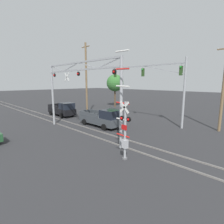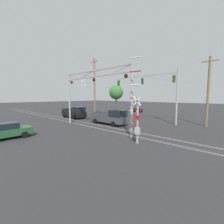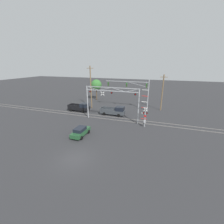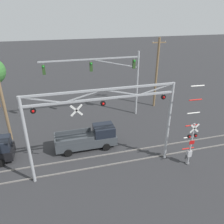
{
  "view_description": "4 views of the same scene",
  "coord_description": "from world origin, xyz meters",
  "px_view_note": "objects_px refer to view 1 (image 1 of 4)",
  "views": [
    {
      "loc": [
        14.0,
        4.48,
        5.04
      ],
      "look_at": [
        1.63,
        16.8,
        2.02
      ],
      "focal_mm": 28.0,
      "sensor_mm": 36.0,
      "label": 1
    },
    {
      "loc": [
        13.57,
        2.62,
        3.84
      ],
      "look_at": [
        0.03,
        17.03,
        1.79
      ],
      "focal_mm": 24.0,
      "sensor_mm": 36.0,
      "label": 2
    },
    {
      "loc": [
        9.5,
        -13.51,
        11.29
      ],
      "look_at": [
        0.39,
        13.11,
        2.12
      ],
      "focal_mm": 24.0,
      "sensor_mm": 36.0,
      "label": 3
    },
    {
      "loc": [
        -3.12,
        0.18,
        11.79
      ],
      "look_at": [
        1.05,
        15.41,
        4.34
      ],
      "focal_mm": 35.0,
      "sensor_mm": 36.0,
      "label": 4
    }
  ],
  "objects_px": {
    "crossing_gantry": "(79,85)",
    "utility_pole_left": "(86,79)",
    "pickup_truck_following": "(63,110)",
    "traffic_signal_span": "(161,80)",
    "utility_pole_right": "(224,87)",
    "background_tree_beyond_span": "(115,83)",
    "crossing_signal_mast": "(124,127)",
    "pickup_truck_lead": "(102,118)"
  },
  "relations": [
    {
      "from": "utility_pole_right",
      "to": "background_tree_beyond_span",
      "type": "xyz_separation_m",
      "value": [
        -19.96,
        5.06,
        0.25
      ]
    },
    {
      "from": "crossing_signal_mast",
      "to": "utility_pole_left",
      "type": "distance_m",
      "value": 17.14
    },
    {
      "from": "traffic_signal_span",
      "to": "pickup_truck_lead",
      "type": "xyz_separation_m",
      "value": [
        -4.01,
        -5.72,
        -4.32
      ]
    },
    {
      "from": "utility_pole_left",
      "to": "background_tree_beyond_span",
      "type": "bearing_deg",
      "value": 106.31
    },
    {
      "from": "crossing_signal_mast",
      "to": "utility_pole_left",
      "type": "bearing_deg",
      "value": 151.43
    },
    {
      "from": "pickup_truck_following",
      "to": "utility_pole_left",
      "type": "bearing_deg",
      "value": 65.44
    },
    {
      "from": "crossing_gantry",
      "to": "utility_pole_left",
      "type": "relative_size",
      "value": 1.03
    },
    {
      "from": "utility_pole_left",
      "to": "background_tree_beyond_span",
      "type": "xyz_separation_m",
      "value": [
        -2.63,
        8.99,
        -0.73
      ]
    },
    {
      "from": "traffic_signal_span",
      "to": "pickup_truck_lead",
      "type": "bearing_deg",
      "value": -125.05
    },
    {
      "from": "crossing_signal_mast",
      "to": "background_tree_beyond_span",
      "type": "distance_m",
      "value": 24.48
    },
    {
      "from": "traffic_signal_span",
      "to": "pickup_truck_lead",
      "type": "distance_m",
      "value": 8.22
    },
    {
      "from": "pickup_truck_following",
      "to": "utility_pole_left",
      "type": "relative_size",
      "value": 0.49
    },
    {
      "from": "crossing_gantry",
      "to": "pickup_truck_lead",
      "type": "xyz_separation_m",
      "value": [
        -0.55,
        3.38,
        -3.78
      ]
    },
    {
      "from": "crossing_signal_mast",
      "to": "traffic_signal_span",
      "type": "distance_m",
      "value": 11.32
    },
    {
      "from": "utility_pole_left",
      "to": "utility_pole_right",
      "type": "bearing_deg",
      "value": 12.78
    },
    {
      "from": "crossing_signal_mast",
      "to": "utility_pole_left",
      "type": "xyz_separation_m",
      "value": [
        -14.76,
        8.04,
        3.35
      ]
    },
    {
      "from": "traffic_signal_span",
      "to": "pickup_truck_following",
      "type": "distance_m",
      "value": 14.75
    },
    {
      "from": "pickup_truck_lead",
      "to": "utility_pole_right",
      "type": "bearing_deg",
      "value": 36.34
    },
    {
      "from": "crossing_signal_mast",
      "to": "background_tree_beyond_span",
      "type": "relative_size",
      "value": 1.07
    },
    {
      "from": "crossing_gantry",
      "to": "pickup_truck_following",
      "type": "bearing_deg",
      "value": 160.13
    },
    {
      "from": "pickup_truck_lead",
      "to": "background_tree_beyond_span",
      "type": "xyz_separation_m",
      "value": [
        -9.98,
        12.4,
        3.84
      ]
    },
    {
      "from": "pickup_truck_following",
      "to": "traffic_signal_span",
      "type": "bearing_deg",
      "value": 23.76
    },
    {
      "from": "traffic_signal_span",
      "to": "background_tree_beyond_span",
      "type": "height_order",
      "value": "traffic_signal_span"
    },
    {
      "from": "crossing_signal_mast",
      "to": "pickup_truck_lead",
      "type": "distance_m",
      "value": 8.82
    },
    {
      "from": "pickup_truck_following",
      "to": "utility_pole_left",
      "type": "distance_m",
      "value": 5.89
    },
    {
      "from": "traffic_signal_span",
      "to": "utility_pole_left",
      "type": "distance_m",
      "value": 11.6
    },
    {
      "from": "utility_pole_right",
      "to": "background_tree_beyond_span",
      "type": "distance_m",
      "value": 20.6
    },
    {
      "from": "pickup_truck_lead",
      "to": "pickup_truck_following",
      "type": "height_order",
      "value": "same"
    },
    {
      "from": "pickup_truck_following",
      "to": "utility_pole_right",
      "type": "height_order",
      "value": "utility_pole_right"
    },
    {
      "from": "crossing_signal_mast",
      "to": "utility_pole_right",
      "type": "relative_size",
      "value": 0.79
    },
    {
      "from": "crossing_gantry",
      "to": "crossing_signal_mast",
      "type": "height_order",
      "value": "crossing_signal_mast"
    },
    {
      "from": "crossing_gantry",
      "to": "pickup_truck_following",
      "type": "height_order",
      "value": "crossing_gantry"
    },
    {
      "from": "background_tree_beyond_span",
      "to": "utility_pole_left",
      "type": "bearing_deg",
      "value": -73.69
    },
    {
      "from": "pickup_truck_following",
      "to": "utility_pole_right",
      "type": "relative_size",
      "value": 0.6
    },
    {
      "from": "traffic_signal_span",
      "to": "crossing_gantry",
      "type": "bearing_deg",
      "value": -110.84
    },
    {
      "from": "crossing_signal_mast",
      "to": "traffic_signal_span",
      "type": "bearing_deg",
      "value": 108.15
    },
    {
      "from": "utility_pole_right",
      "to": "traffic_signal_span",
      "type": "bearing_deg",
      "value": -164.81
    },
    {
      "from": "traffic_signal_span",
      "to": "background_tree_beyond_span",
      "type": "bearing_deg",
      "value": 154.5
    },
    {
      "from": "traffic_signal_span",
      "to": "utility_pole_right",
      "type": "bearing_deg",
      "value": 15.19
    },
    {
      "from": "utility_pole_left",
      "to": "crossing_gantry",
      "type": "bearing_deg",
      "value": -40.64
    },
    {
      "from": "crossing_signal_mast",
      "to": "pickup_truck_following",
      "type": "xyz_separation_m",
      "value": [
        -16.3,
        4.67,
        -1.23
      ]
    },
    {
      "from": "traffic_signal_span",
      "to": "pickup_truck_following",
      "type": "xyz_separation_m",
      "value": [
        -12.91,
        -5.68,
        -4.32
      ]
    }
  ]
}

